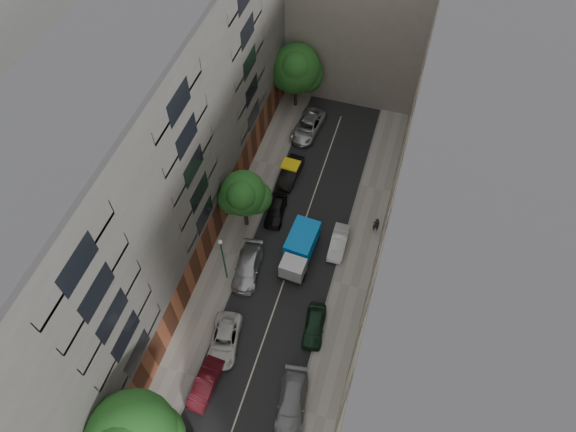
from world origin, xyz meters
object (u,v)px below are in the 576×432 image
at_px(car_right_3, 339,243).
at_px(tree_mid, 244,195).
at_px(pedestrian, 376,225).
at_px(car_right_1, 292,402).
at_px(lamp_post, 223,255).
at_px(car_left_6, 308,126).
at_px(car_left_4, 276,210).
at_px(car_left_5, 290,172).
at_px(tree_far, 297,70).
at_px(car_left_1, 206,384).
at_px(car_left_2, 225,340).
at_px(tarp_truck, 300,249).
at_px(car_left_3, 248,267).
at_px(car_right_2, 314,326).

height_order(car_right_3, tree_mid, tree_mid).
xyz_separation_m(car_right_3, pedestrian, (2.80, 2.60, 0.37)).
distance_m(car_right_1, lamp_post, 12.32).
distance_m(car_left_6, car_right_3, 14.51).
distance_m(car_left_4, car_left_5, 4.70).
relative_size(car_left_4, car_right_1, 0.80).
xyz_separation_m(car_left_4, tree_far, (-2.31, 14.49, 4.23)).
bearing_deg(lamp_post, car_left_6, 84.26).
distance_m(car_left_1, car_left_4, 16.80).
bearing_deg(tree_mid, car_left_2, -79.31).
bearing_deg(car_left_5, pedestrian, -19.86).
xyz_separation_m(car_left_6, tree_far, (-2.26, 3.29, 4.17)).
bearing_deg(tarp_truck, tree_mid, 165.29).
relative_size(car_left_3, car_right_1, 0.99).
bearing_deg(car_left_6, lamp_post, -89.38).
xyz_separation_m(car_left_2, tree_far, (-2.31, 27.69, 4.25)).
bearing_deg(tree_mid, car_left_1, -82.34).
bearing_deg(lamp_post, tree_mid, 91.60).
distance_m(car_left_1, car_left_2, 3.60).
height_order(car_left_2, car_right_2, car_right_2).
distance_m(car_left_6, lamp_post, 19.19).
bearing_deg(car_left_6, car_left_2, -83.51).
distance_m(car_left_5, car_right_3, 9.13).
height_order(car_left_2, car_left_5, car_left_5).
height_order(car_left_3, tree_far, tree_far).
distance_m(car_left_1, car_left_5, 21.51).
bearing_deg(car_left_6, tree_mid, -92.45).
height_order(car_left_3, pedestrian, pedestrian).
bearing_deg(car_right_3, car_left_5, 133.08).
bearing_deg(car_left_5, tree_far, 106.41).
xyz_separation_m(car_left_1, car_right_2, (6.52, 6.80, -0.01)).
bearing_deg(car_right_1, car_left_5, 98.67).
distance_m(car_left_4, car_right_1, 17.42).
height_order(car_left_3, tree_mid, tree_mid).
height_order(car_right_1, car_right_2, car_right_1).
height_order(car_right_2, tree_far, tree_far).
relative_size(tarp_truck, lamp_post, 0.97).
relative_size(tree_mid, lamp_post, 1.16).
bearing_deg(car_right_3, lamp_post, -146.39).
distance_m(car_left_3, car_left_4, 6.54).
height_order(car_left_4, tree_mid, tree_mid).
distance_m(car_right_3, tree_far, 18.96).
xyz_separation_m(tarp_truck, tree_far, (-5.71, 18.38, 3.52)).
height_order(car_left_4, lamp_post, lamp_post).
bearing_deg(car_left_6, car_right_3, -57.24).
bearing_deg(tarp_truck, lamp_post, -141.00).
distance_m(tarp_truck, car_right_3, 3.73).
bearing_deg(pedestrian, tree_mid, -3.71).
bearing_deg(car_left_3, car_right_1, -61.44).
bearing_deg(tree_far, car_right_3, -61.87).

